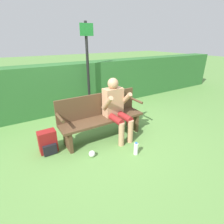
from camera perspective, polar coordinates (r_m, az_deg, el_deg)
name	(u,v)px	position (r m, az deg, el deg)	size (l,w,h in m)	color
ground_plane	(103,137)	(3.69, -2.83, -8.26)	(40.00, 40.00, 0.00)	#5B8942
hedge_back	(69,87)	(5.11, -13.83, 7.96)	(12.00, 0.59, 1.29)	#2D662D
park_bench	(101,116)	(3.52, -3.51, -1.36)	(1.73, 0.43, 0.90)	#513823
person_seated	(116,106)	(3.46, 1.27, 1.85)	(0.52, 0.64, 1.21)	tan
backpack	(48,142)	(3.36, -20.19, -9.28)	(0.31, 0.25, 0.41)	maroon
water_bottle	(136,149)	(3.17, 7.82, -11.76)	(0.08, 0.08, 0.24)	white
signpost	(88,63)	(4.70, -7.93, 15.42)	(0.35, 0.09, 2.29)	black
litter_crumple	(92,154)	(3.14, -6.55, -13.39)	(0.11, 0.11, 0.11)	silver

